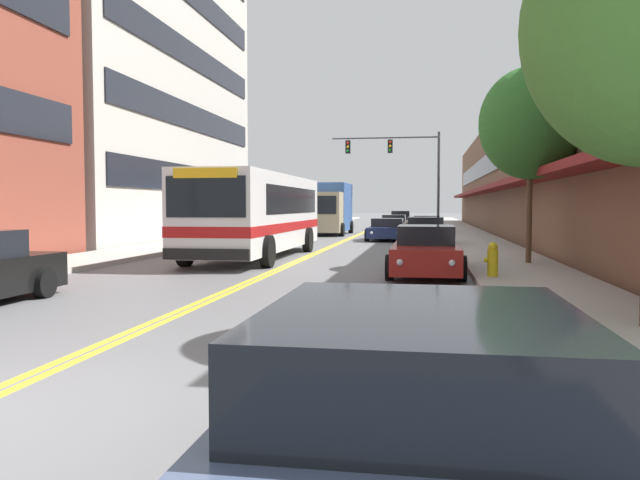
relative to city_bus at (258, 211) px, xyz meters
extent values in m
plane|color=slate|center=(1.78, 19.68, -1.70)|extent=(240.00, 240.00, 0.00)
cube|color=#B2ADA5|center=(-5.16, 19.68, -1.62)|extent=(2.87, 106.00, 0.16)
cube|color=#B2ADA5|center=(8.71, 19.68, -1.62)|extent=(2.87, 106.00, 0.16)
cube|color=yellow|center=(1.68, 19.68, -1.70)|extent=(0.14, 106.00, 0.01)
cube|color=yellow|center=(1.88, 19.68, -1.70)|extent=(0.14, 106.00, 0.01)
cube|color=#BCB7AD|center=(-12.85, 11.55, 11.97)|extent=(12.00, 21.69, 27.35)
cube|color=black|center=(-6.81, 11.55, 1.72)|extent=(0.08, 19.95, 1.40)
cube|color=black|center=(-6.81, 11.55, 5.14)|extent=(0.08, 19.95, 1.40)
cube|color=black|center=(-6.81, 11.55, 8.55)|extent=(0.08, 19.95, 1.40)
cube|color=brown|center=(14.40, 19.68, 2.19)|extent=(8.00, 68.00, 7.78)
cube|color=maroon|center=(9.85, 19.68, 1.20)|extent=(1.10, 61.20, 0.24)
cube|color=black|center=(10.36, 19.68, 3.12)|extent=(0.08, 61.20, 1.40)
cube|color=silver|center=(0.00, -0.09, -0.03)|extent=(2.59, 10.86, 2.65)
cube|color=#B21919|center=(0.00, -0.09, -0.56)|extent=(2.61, 10.88, 0.32)
cube|color=black|center=(0.00, 0.45, 0.40)|extent=(2.62, 8.47, 0.95)
cube|color=black|center=(0.00, -5.54, 0.45)|extent=(2.33, 0.04, 1.17)
cube|color=yellow|center=(0.00, -5.55, 1.11)|extent=(1.86, 0.06, 0.28)
cube|color=black|center=(0.00, -5.56, -1.17)|extent=(2.54, 0.08, 0.32)
cylinder|color=black|center=(-1.32, -3.79, -1.20)|extent=(0.30, 1.00, 1.00)
cylinder|color=black|center=(1.32, -3.79, -1.20)|extent=(0.30, 1.00, 1.00)
cylinder|color=black|center=(-1.32, 2.89, -1.20)|extent=(0.30, 1.00, 1.00)
cylinder|color=black|center=(1.32, 2.89, -1.20)|extent=(0.30, 1.00, 1.00)
cube|color=#232328|center=(-2.50, 12.78, -1.19)|extent=(1.92, 4.43, 0.67)
cube|color=black|center=(-2.50, 12.96, -0.65)|extent=(1.65, 1.95, 0.42)
cylinder|color=black|center=(-3.49, 11.41, -1.38)|extent=(0.22, 0.63, 0.63)
cylinder|color=black|center=(-1.52, 11.41, -1.38)|extent=(0.22, 0.63, 0.63)
cylinder|color=black|center=(-3.49, 14.16, -1.38)|extent=(0.22, 0.63, 0.63)
cylinder|color=black|center=(-1.52, 14.16, -1.38)|extent=(0.22, 0.63, 0.63)
sphere|color=silver|center=(-3.18, 10.55, -1.16)|extent=(0.16, 0.16, 0.16)
sphere|color=silver|center=(-1.83, 10.55, -1.16)|extent=(0.16, 0.16, 0.16)
cube|color=red|center=(-3.19, 15.01, -1.16)|extent=(0.18, 0.04, 0.10)
cube|color=red|center=(-1.81, 15.01, -1.16)|extent=(0.18, 0.04, 0.10)
cylinder|color=black|center=(-1.65, -10.61, -1.40)|extent=(0.22, 0.61, 0.61)
cube|color=red|center=(-1.94, -9.71, -1.13)|extent=(0.18, 0.04, 0.10)
cube|color=#475675|center=(6.05, -19.18, -1.16)|extent=(1.86, 4.45, 0.73)
cube|color=black|center=(6.05, -19.00, -0.56)|extent=(1.60, 1.96, 0.46)
cylinder|color=black|center=(5.10, -17.80, -1.38)|extent=(0.22, 0.64, 0.64)
cylinder|color=black|center=(7.00, -17.80, -1.38)|extent=(0.22, 0.64, 0.64)
cube|color=red|center=(5.38, -16.95, -1.12)|extent=(0.18, 0.04, 0.10)
cube|color=red|center=(6.72, -16.95, -1.12)|extent=(0.18, 0.04, 0.10)
cube|color=#BCAD89|center=(6.18, 18.43, -1.23)|extent=(1.89, 4.26, 0.60)
cube|color=black|center=(6.18, 18.60, -0.69)|extent=(1.63, 1.87, 0.47)
cylinder|color=black|center=(5.21, 17.11, -1.39)|extent=(0.22, 0.62, 0.62)
cylinder|color=black|center=(7.14, 17.11, -1.39)|extent=(0.22, 0.62, 0.62)
cylinder|color=black|center=(5.21, 19.75, -1.39)|extent=(0.22, 0.62, 0.62)
cylinder|color=black|center=(7.14, 19.75, -1.39)|extent=(0.22, 0.62, 0.62)
sphere|color=silver|center=(5.52, 16.29, -1.20)|extent=(0.16, 0.16, 0.16)
sphere|color=silver|center=(6.84, 16.29, -1.20)|extent=(0.16, 0.16, 0.16)
cube|color=red|center=(5.50, 20.57, -1.20)|extent=(0.18, 0.04, 0.10)
cube|color=red|center=(6.86, 20.57, -1.20)|extent=(0.18, 0.04, 0.10)
cube|color=maroon|center=(6.10, -4.94, -1.19)|extent=(1.75, 4.61, 0.66)
cube|color=black|center=(6.10, -4.76, -0.60)|extent=(1.51, 2.03, 0.51)
cylinder|color=black|center=(5.20, -6.37, -1.37)|extent=(0.22, 0.66, 0.66)
cylinder|color=black|center=(7.00, -6.37, -1.37)|extent=(0.22, 0.66, 0.66)
cylinder|color=black|center=(5.20, -3.51, -1.37)|extent=(0.22, 0.66, 0.66)
cylinder|color=black|center=(7.00, -3.51, -1.37)|extent=(0.22, 0.66, 0.66)
sphere|color=silver|center=(5.48, -7.26, -1.15)|extent=(0.16, 0.16, 0.16)
sphere|color=silver|center=(6.71, -7.26, -1.15)|extent=(0.16, 0.16, 0.16)
cube|color=red|center=(5.46, -2.63, -1.15)|extent=(0.18, 0.04, 0.10)
cube|color=red|center=(6.73, -2.63, -1.15)|extent=(0.18, 0.04, 0.10)
cube|color=#B7B7BC|center=(6.10, 7.00, -1.17)|extent=(1.85, 4.48, 0.72)
cube|color=black|center=(6.10, 7.18, -0.57)|extent=(1.59, 1.97, 0.48)
cylinder|color=black|center=(5.16, 5.61, -1.39)|extent=(0.22, 0.61, 0.61)
cylinder|color=black|center=(7.05, 5.61, -1.39)|extent=(0.22, 0.61, 0.61)
cylinder|color=black|center=(5.16, 8.38, -1.39)|extent=(0.22, 0.61, 0.61)
cylinder|color=black|center=(7.05, 8.38, -1.39)|extent=(0.22, 0.61, 0.61)
sphere|color=silver|center=(5.46, 4.74, -1.14)|extent=(0.16, 0.16, 0.16)
sphere|color=silver|center=(6.75, 4.74, -1.14)|extent=(0.16, 0.16, 0.16)
cube|color=red|center=(5.44, 9.25, -1.14)|extent=(0.18, 0.04, 0.10)
cube|color=red|center=(6.77, 9.25, -1.14)|extent=(0.18, 0.04, 0.10)
cube|color=#38383D|center=(3.86, 35.69, -1.17)|extent=(1.89, 4.49, 0.70)
cube|color=black|center=(3.86, 35.87, -0.55)|extent=(1.63, 1.98, 0.54)
cylinder|color=black|center=(2.89, 34.29, -1.38)|extent=(0.22, 0.65, 0.65)
cylinder|color=black|center=(4.83, 34.29, -1.38)|extent=(0.22, 0.65, 0.65)
cylinder|color=black|center=(2.89, 37.08, -1.38)|extent=(0.22, 0.65, 0.65)
cylinder|color=black|center=(4.83, 37.08, -1.38)|extent=(0.22, 0.65, 0.65)
sphere|color=silver|center=(3.20, 33.42, -1.14)|extent=(0.16, 0.16, 0.16)
sphere|color=silver|center=(4.52, 33.42, -1.14)|extent=(0.16, 0.16, 0.16)
cube|color=red|center=(3.18, 37.94, -1.14)|extent=(0.18, 0.04, 0.10)
cube|color=red|center=(4.54, 37.94, -1.14)|extent=(0.18, 0.04, 0.10)
cube|color=beige|center=(3.97, 20.83, -1.21)|extent=(1.78, 4.50, 0.61)
cube|color=black|center=(3.97, 21.01, -0.67)|extent=(1.53, 1.98, 0.48)
cylinder|color=black|center=(3.06, 19.44, -1.37)|extent=(0.22, 0.65, 0.65)
cylinder|color=black|center=(4.88, 19.44, -1.37)|extent=(0.22, 0.65, 0.65)
cylinder|color=black|center=(3.06, 22.23, -1.37)|extent=(0.22, 0.65, 0.65)
cylinder|color=black|center=(4.88, 22.23, -1.37)|extent=(0.22, 0.65, 0.65)
sphere|color=silver|center=(3.35, 18.57, -1.18)|extent=(0.16, 0.16, 0.16)
sphere|color=silver|center=(4.60, 18.57, -1.18)|extent=(0.16, 0.16, 0.16)
cube|color=red|center=(3.33, 23.09, -1.18)|extent=(0.18, 0.04, 0.10)
cube|color=red|center=(4.61, 23.09, -1.18)|extent=(0.18, 0.04, 0.10)
cube|color=#19234C|center=(4.04, 12.02, -1.23)|extent=(1.93, 4.42, 0.57)
cube|color=black|center=(4.04, 12.19, -0.72)|extent=(1.66, 1.95, 0.45)
cylinder|color=black|center=(3.05, 10.64, -1.36)|extent=(0.22, 0.68, 0.68)
cylinder|color=black|center=(5.03, 10.64, -1.36)|extent=(0.22, 0.68, 0.68)
cylinder|color=black|center=(3.05, 13.39, -1.36)|extent=(0.22, 0.68, 0.68)
cylinder|color=black|center=(5.03, 13.39, -1.36)|extent=(0.22, 0.68, 0.68)
sphere|color=silver|center=(3.37, 9.78, -1.20)|extent=(0.16, 0.16, 0.16)
sphere|color=silver|center=(4.72, 9.78, -1.20)|extent=(0.16, 0.16, 0.16)
cube|color=red|center=(3.35, 14.24, -1.20)|extent=(0.18, 0.04, 0.10)
cube|color=red|center=(4.74, 14.24, -1.20)|extent=(0.18, 0.04, 0.10)
cube|color=#BCAD89|center=(-0.24, 15.88, -0.20)|extent=(2.45, 2.00, 2.49)
cube|color=black|center=(-0.24, 14.87, 0.24)|extent=(2.08, 0.04, 1.09)
cube|color=#335699|center=(-0.24, 19.21, 0.12)|extent=(2.49, 4.66, 3.13)
cylinder|color=black|center=(-1.49, 15.88, -1.28)|extent=(0.28, 0.84, 0.84)
cylinder|color=black|center=(1.01, 15.88, -1.28)|extent=(0.28, 0.84, 0.84)
cylinder|color=black|center=(-1.49, 20.61, -1.28)|extent=(0.28, 0.84, 0.84)
cylinder|color=black|center=(1.01, 20.61, -1.28)|extent=(0.28, 0.84, 0.84)
cylinder|color=#47474C|center=(6.98, 21.99, 1.81)|extent=(0.18, 0.18, 7.02)
cylinder|color=#47474C|center=(3.24, 21.99, 4.97)|extent=(7.47, 0.11, 0.11)
cube|color=black|center=(3.62, 21.99, 4.37)|extent=(0.34, 0.26, 0.92)
sphere|color=red|center=(3.62, 21.83, 4.64)|extent=(0.18, 0.18, 0.18)
sphere|color=yellow|center=(3.62, 21.83, 4.37)|extent=(0.18, 0.18, 0.18)
sphere|color=green|center=(3.62, 21.83, 4.09)|extent=(0.18, 0.18, 0.18)
cylinder|color=black|center=(3.62, 21.99, 4.90)|extent=(0.02, 0.02, 0.14)
cube|color=black|center=(0.63, 21.99, 4.37)|extent=(0.34, 0.26, 0.92)
sphere|color=red|center=(0.63, 21.83, 4.64)|extent=(0.18, 0.18, 0.18)
sphere|color=yellow|center=(0.63, 21.83, 4.37)|extent=(0.18, 0.18, 0.18)
sphere|color=green|center=(0.63, 21.83, 4.09)|extent=(0.18, 0.18, 0.18)
cylinder|color=black|center=(0.63, 21.99, 4.90)|extent=(0.02, 0.02, 0.14)
cylinder|color=brown|center=(9.20, -2.44, -0.08)|extent=(0.17, 0.17, 2.92)
ellipsoid|color=#2D6B28|center=(9.20, -2.44, 2.69)|extent=(3.09, 3.09, 3.40)
cylinder|color=yellow|center=(7.73, -6.43, -1.21)|extent=(0.26, 0.26, 0.66)
sphere|color=yellow|center=(7.73, -6.43, -0.82)|extent=(0.24, 0.24, 0.24)
cylinder|color=yellow|center=(7.56, -6.43, -1.14)|extent=(0.08, 0.12, 0.12)
camera|label=1|loc=(6.07, -22.23, 0.20)|focal=35.00mm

